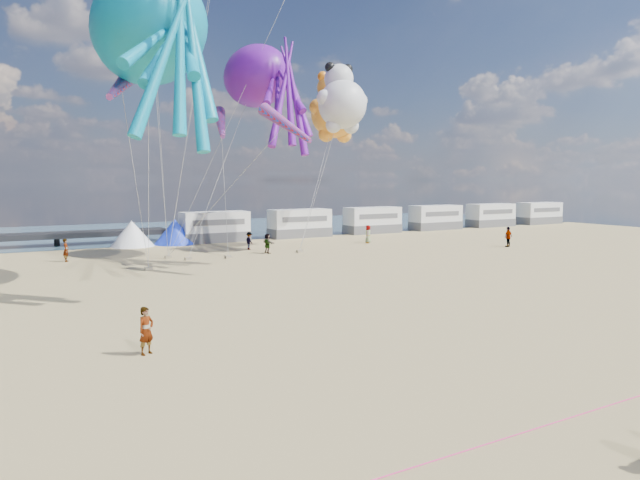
% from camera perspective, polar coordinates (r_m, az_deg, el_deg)
% --- Properties ---
extents(ground, '(120.00, 120.00, 0.00)m').
position_cam_1_polar(ground, '(20.00, 12.44, -11.90)').
color(ground, tan).
rests_on(ground, ground).
extents(water, '(120.00, 120.00, 0.00)m').
position_cam_1_polar(water, '(70.48, -19.11, 0.72)').
color(water, '#3A5C6E').
rests_on(water, ground).
extents(motorhome_0, '(6.60, 2.50, 3.00)m').
position_cam_1_polar(motorhome_0, '(57.42, -10.46, 1.31)').
color(motorhome_0, silver).
rests_on(motorhome_0, ground).
extents(motorhome_1, '(6.60, 2.50, 3.00)m').
position_cam_1_polar(motorhome_1, '(61.20, -2.04, 1.69)').
color(motorhome_1, silver).
rests_on(motorhome_1, ground).
extents(motorhome_2, '(6.60, 2.50, 3.00)m').
position_cam_1_polar(motorhome_2, '(66.14, 5.27, 1.99)').
color(motorhome_2, silver).
rests_on(motorhome_2, ground).
extents(motorhome_3, '(6.60, 2.50, 3.00)m').
position_cam_1_polar(motorhome_3, '(72.01, 11.48, 2.22)').
color(motorhome_3, silver).
rests_on(motorhome_3, ground).
extents(motorhome_4, '(6.60, 2.50, 3.00)m').
position_cam_1_polar(motorhome_4, '(78.58, 16.71, 2.39)').
color(motorhome_4, silver).
rests_on(motorhome_4, ground).
extents(motorhome_5, '(6.60, 2.50, 3.00)m').
position_cam_1_polar(motorhome_5, '(85.71, 21.09, 2.52)').
color(motorhome_5, silver).
rests_on(motorhome_5, ground).
extents(tent_white, '(4.00, 4.00, 2.40)m').
position_cam_1_polar(tent_white, '(55.33, -18.30, 0.62)').
color(tent_white, white).
rests_on(tent_white, ground).
extents(tent_blue, '(4.00, 4.00, 2.40)m').
position_cam_1_polar(tent_blue, '(56.26, -14.30, 0.82)').
color(tent_blue, '#1933CC').
rests_on(tent_blue, ground).
extents(rope_line, '(34.00, 0.03, 0.03)m').
position_cam_1_polar(rope_line, '(16.86, 24.37, -15.68)').
color(rope_line, '#F2338C').
rests_on(rope_line, ground).
extents(standing_person, '(0.74, 0.65, 1.70)m').
position_cam_1_polar(standing_person, '(21.10, -16.99, -8.67)').
color(standing_person, tan).
rests_on(standing_person, ground).
extents(beachgoer_0, '(0.73, 0.76, 1.75)m').
position_cam_1_polar(beachgoer_0, '(55.58, 4.83, 0.59)').
color(beachgoer_0, '#7F6659').
rests_on(beachgoer_0, ground).
extents(beachgoer_2, '(0.64, 0.80, 1.57)m').
position_cam_1_polar(beachgoer_2, '(50.52, -7.09, -0.08)').
color(beachgoer_2, '#7F6659').
rests_on(beachgoer_2, ground).
extents(beachgoer_3, '(1.31, 0.90, 1.86)m').
position_cam_1_polar(beachgoer_3, '(54.96, 18.31, 0.30)').
color(beachgoer_3, '#7F6659').
rests_on(beachgoer_3, ground).
extents(beachgoer_4, '(0.55, 1.03, 1.67)m').
position_cam_1_polar(beachgoer_4, '(47.86, -5.27, -0.34)').
color(beachgoer_4, '#7F6659').
rests_on(beachgoer_4, ground).
extents(beachgoer_5, '(0.93, 1.69, 1.74)m').
position_cam_1_polar(beachgoer_5, '(46.80, -24.06, -0.94)').
color(beachgoer_5, '#7F6659').
rests_on(beachgoer_5, ground).
extents(sandbag_a, '(0.50, 0.35, 0.22)m').
position_cam_1_polar(sandbag_a, '(40.48, -16.76, -2.76)').
color(sandbag_a, gray).
rests_on(sandbag_a, ground).
extents(sandbag_b, '(0.50, 0.35, 0.22)m').
position_cam_1_polar(sandbag_b, '(44.80, -13.04, -1.84)').
color(sandbag_b, gray).
rests_on(sandbag_b, ground).
extents(sandbag_c, '(0.50, 0.35, 0.22)m').
position_cam_1_polar(sandbag_c, '(48.32, -2.05, -1.12)').
color(sandbag_c, gray).
rests_on(sandbag_c, ground).
extents(sandbag_d, '(0.50, 0.35, 0.22)m').
position_cam_1_polar(sandbag_d, '(45.28, -9.16, -1.68)').
color(sandbag_d, gray).
rests_on(sandbag_d, ground).
extents(sandbag_e, '(0.50, 0.35, 0.22)m').
position_cam_1_polar(sandbag_e, '(46.22, -14.94, -1.65)').
color(sandbag_e, gray).
rests_on(sandbag_e, ground).
extents(kite_octopus_teal, '(9.24, 12.42, 13.05)m').
position_cam_1_polar(kite_octopus_teal, '(36.55, -16.78, 19.60)').
color(kite_octopus_teal, '#0683A7').
extents(kite_octopus_purple, '(5.93, 10.49, 11.31)m').
position_cam_1_polar(kite_octopus_purple, '(47.11, -6.39, 15.95)').
color(kite_octopus_purple, '#601090').
extents(kite_panda, '(6.29, 6.11, 7.02)m').
position_cam_1_polar(kite_panda, '(49.47, 2.26, 13.40)').
color(kite_panda, silver).
extents(kite_teddy_orange, '(6.87, 6.69, 7.61)m').
position_cam_1_polar(kite_teddy_orange, '(53.49, 1.52, 12.52)').
color(kite_teddy_orange, orange).
extents(windsock_left, '(3.55, 6.59, 6.67)m').
position_cam_1_polar(windsock_left, '(37.01, -19.27, 14.42)').
color(windsock_left, red).
extents(windsock_mid, '(2.62, 5.64, 5.60)m').
position_cam_1_polar(windsock_mid, '(45.99, -9.88, 11.40)').
color(windsock_mid, red).
extents(windsock_right, '(2.30, 4.95, 4.91)m').
position_cam_1_polar(windsock_right, '(37.44, -3.42, 11.46)').
color(windsock_right, red).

